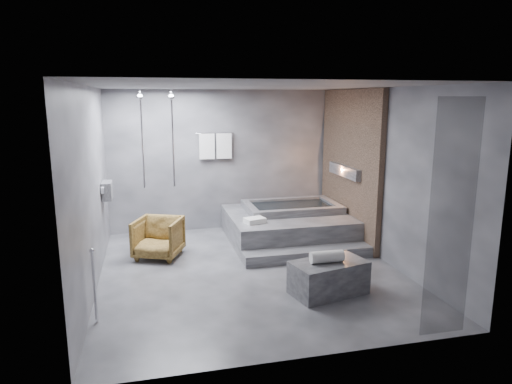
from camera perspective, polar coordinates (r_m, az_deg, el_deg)
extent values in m
plane|color=#323235|center=(7.19, -0.74, -9.81)|extent=(5.00, 5.00, 0.00)
cube|color=#545457|center=(6.70, -0.81, 13.10)|extent=(4.50, 5.00, 0.04)
cube|color=#3D3D43|center=(9.23, -4.21, 3.96)|extent=(4.50, 0.04, 2.80)
cube|color=#3D3D43|center=(4.46, 6.34, -4.43)|extent=(4.50, 0.04, 2.80)
cube|color=#3D3D43|center=(6.69, -19.93, 0.34)|extent=(0.04, 5.00, 2.80)
cube|color=#3D3D43|center=(7.62, 15.98, 1.90)|extent=(0.04, 5.00, 2.80)
cube|color=#957257|center=(8.69, 11.61, 3.27)|extent=(0.10, 2.40, 2.78)
cube|color=#FF9938|center=(8.67, 11.10, 2.60)|extent=(0.14, 1.20, 0.20)
cube|color=gray|center=(8.11, -18.11, 0.18)|extent=(0.16, 0.42, 0.30)
imported|color=beige|center=(8.02, -18.07, -0.27)|extent=(0.08, 0.08, 0.21)
imported|color=beige|center=(8.22, -17.96, -0.18)|extent=(0.07, 0.07, 0.15)
cylinder|color=silver|center=(8.62, -10.38, 6.60)|extent=(0.04, 0.04, 1.80)
cylinder|color=silver|center=(8.61, -14.05, 6.44)|extent=(0.04, 0.04, 1.80)
cylinder|color=silver|center=(9.09, -5.14, 7.31)|extent=(0.75, 0.02, 0.02)
cube|color=white|center=(9.07, -6.16, 5.69)|extent=(0.30, 0.06, 0.50)
cube|color=white|center=(9.12, -4.03, 5.76)|extent=(0.30, 0.06, 0.50)
cylinder|color=silver|center=(5.80, -19.54, -11.15)|extent=(0.04, 0.04, 0.90)
cube|color=black|center=(5.30, 23.22, -3.32)|extent=(0.55, 0.01, 2.60)
cube|color=#38383A|center=(8.70, 3.90, -4.26)|extent=(2.20, 2.00, 0.50)
cube|color=#38383A|center=(7.69, 6.53, -7.74)|extent=(2.20, 0.36, 0.18)
cube|color=#313234|center=(6.42, 9.06, -10.50)|extent=(1.11, 0.77, 0.45)
imported|color=#432E10|center=(7.85, -12.12, -5.61)|extent=(0.95, 0.96, 0.67)
cylinder|color=silver|center=(6.27, 8.85, -8.00)|extent=(0.46, 0.17, 0.16)
cube|color=white|center=(7.95, -0.16, -3.57)|extent=(0.39, 0.33, 0.09)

